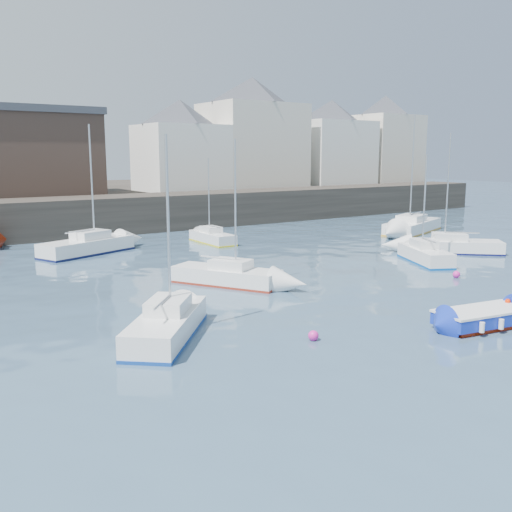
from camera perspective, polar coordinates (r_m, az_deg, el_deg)
water at (r=19.87m, az=20.17°, el=-9.31°), size 220.00×220.00×0.00m
quay_wall at (r=48.49m, az=-15.54°, el=3.94°), size 90.00×5.00×3.00m
land_strip at (r=65.74m, az=-20.66°, el=5.10°), size 90.00×32.00×2.80m
bldg_east_a at (r=63.57m, az=-0.36°, el=12.28°), size 13.36×13.36×11.80m
bldg_east_b at (r=69.91m, az=7.53°, el=11.23°), size 11.88×11.88×9.95m
bldg_east_c at (r=76.20m, az=12.69°, el=11.35°), size 11.14×11.14×10.95m
bldg_east_d at (r=58.53m, az=-7.54°, el=10.97°), size 11.14×11.14×8.95m
blue_dinghy at (r=23.09m, az=21.71°, el=-5.70°), size 3.93×2.24×0.71m
sailboat_a at (r=20.51m, az=-8.89°, el=-6.73°), size 4.89×5.27×7.10m
sailboat_b at (r=28.45m, az=-2.96°, el=-1.94°), size 4.30×5.70×7.15m
sailboat_c at (r=35.66m, az=16.54°, el=0.15°), size 3.57×5.06×6.43m
sailboat_d at (r=39.80m, az=19.12°, el=0.98°), size 5.81×5.55×7.77m
sailboat_f at (r=41.98m, az=-4.40°, el=1.91°), size 1.64×4.77×6.15m
sailboat_g at (r=49.32m, az=15.38°, el=2.93°), size 7.93×4.95×9.57m
sailboat_h at (r=38.78m, az=-16.50°, el=1.00°), size 6.77×4.32×8.31m
buoy_near at (r=20.22m, az=5.75°, el=-8.39°), size 0.37×0.37×0.37m
buoy_mid at (r=31.84m, az=19.39°, el=-2.06°), size 0.39×0.39×0.39m
buoy_far at (r=28.97m, az=-3.31°, el=-2.67°), size 0.45×0.45×0.45m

